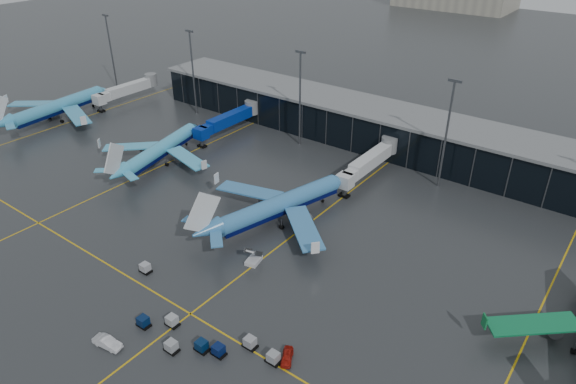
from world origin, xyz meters
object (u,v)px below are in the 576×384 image
Objects in this scene: airliner_arkefly at (160,141)px; service_van_red at (287,357)px; airliner_klm_near at (281,194)px; airliner_klm_west at (57,99)px; mobile_airstair at (254,259)px; service_van_white at (107,342)px; baggage_carts at (195,330)px.

airliner_arkefly is 9.63× the size of service_van_red.
airliner_klm_west is at bearing -168.43° from airliner_klm_near.
airliner_klm_west reaches higher than service_van_red.
airliner_arkefly is 0.93× the size of airliner_klm_near.
airliner_klm_west is 1.05× the size of airliner_klm_near.
mobile_airstair is 23.99m from service_van_red.
airliner_klm_near is at bearing -8.96° from service_van_white.
airliner_klm_west reaches higher than baggage_carts.
airliner_klm_near is at bearing 100.43° from service_van_red.
service_van_white is at bearing -61.89° from airliner_arkefly.
service_van_white is (89.64, -48.63, -5.65)m from airliner_klm_west.
airliner_klm_near reaches higher than airliner_arkefly.
baggage_carts is at bearing -50.14° from airliner_arkefly.
airliner_klm_west is at bearing 134.50° from service_van_red.
service_van_red is at bearing -23.28° from airliner_klm_west.
mobile_airstair is at bearing -18.11° from airliner_klm_west.
service_van_white is at bearing -74.24° from airliner_klm_near.
airliner_arkefly is 7.77× the size of service_van_white.
service_van_red is (23.65, -29.38, -5.48)m from airliner_klm_near.
service_van_white is (41.84, -47.30, -4.92)m from airliner_arkefly.
baggage_carts is 15.08m from service_van_red.
airliner_klm_near is at bearing -9.58° from airliner_klm_west.
airliner_klm_west reaches higher than service_van_white.
airliner_arkefly is (47.80, -1.33, -0.73)m from airliner_klm_west.
airliner_klm_west is 1.13× the size of airliner_arkefly.
airliner_klm_west is 105.86m from baggage_carts.
airliner_arkefly is 10.34× the size of mobile_airstair.
service_van_white is (-23.05, -13.98, 0.13)m from service_van_red.
service_van_white is (-4.20, -28.81, 0.02)m from mobile_airstair.
airliner_arkefly is 1.11× the size of baggage_carts.
airliner_klm_near is 1.19× the size of baggage_carts.
airliner_klm_near reaches higher than mobile_airstair.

